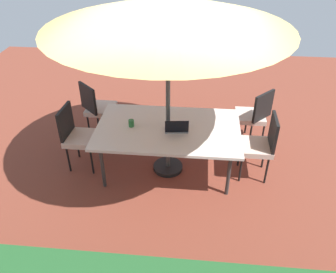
{
  "coord_description": "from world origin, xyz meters",
  "views": [
    {
      "loc": [
        -0.39,
        4.06,
        3.32
      ],
      "look_at": [
        0.0,
        0.0,
        0.59
      ],
      "focal_mm": 36.92,
      "sensor_mm": 36.0,
      "label": 1
    }
  ],
  "objects_px": {
    "dining_table": "(168,130)",
    "cup": "(131,123)",
    "laptop": "(177,128)",
    "chair_southeast": "(97,107)",
    "chair_southwest": "(254,114)",
    "patio_umbrella": "(168,12)",
    "chair_west": "(260,144)",
    "chair_east": "(77,134)"
  },
  "relations": [
    {
      "from": "chair_east",
      "to": "laptop",
      "type": "xyz_separation_m",
      "value": [
        -1.45,
        0.05,
        0.23
      ]
    },
    {
      "from": "patio_umbrella",
      "to": "chair_west",
      "type": "height_order",
      "value": "patio_umbrella"
    },
    {
      "from": "dining_table",
      "to": "chair_west",
      "type": "distance_m",
      "value": 1.3
    },
    {
      "from": "patio_umbrella",
      "to": "laptop",
      "type": "height_order",
      "value": "patio_umbrella"
    },
    {
      "from": "chair_southwest",
      "to": "cup",
      "type": "bearing_deg",
      "value": -21.52
    },
    {
      "from": "patio_umbrella",
      "to": "chair_southwest",
      "type": "relative_size",
      "value": 3.03
    },
    {
      "from": "chair_east",
      "to": "laptop",
      "type": "height_order",
      "value": "chair_east"
    },
    {
      "from": "dining_table",
      "to": "chair_west",
      "type": "height_order",
      "value": "chair_west"
    },
    {
      "from": "patio_umbrella",
      "to": "laptop",
      "type": "relative_size",
      "value": 8.6
    },
    {
      "from": "chair_southwest",
      "to": "cup",
      "type": "distance_m",
      "value": 2.01
    },
    {
      "from": "chair_west",
      "to": "laptop",
      "type": "distance_m",
      "value": 1.2
    },
    {
      "from": "patio_umbrella",
      "to": "chair_southeast",
      "type": "xyz_separation_m",
      "value": [
        1.26,
        -0.83,
        -1.75
      ]
    },
    {
      "from": "chair_southeast",
      "to": "chair_southwest",
      "type": "distance_m",
      "value": 2.56
    },
    {
      "from": "chair_southeast",
      "to": "chair_east",
      "type": "height_order",
      "value": "same"
    },
    {
      "from": "dining_table",
      "to": "chair_southwest",
      "type": "bearing_deg",
      "value": -147.7
    },
    {
      "from": "chair_southwest",
      "to": "laptop",
      "type": "bearing_deg",
      "value": -8.8
    },
    {
      "from": "dining_table",
      "to": "chair_east",
      "type": "relative_size",
      "value": 2.06
    },
    {
      "from": "chair_east",
      "to": "laptop",
      "type": "bearing_deg",
      "value": -88.44
    },
    {
      "from": "dining_table",
      "to": "chair_southeast",
      "type": "relative_size",
      "value": 2.06
    },
    {
      "from": "chair_southeast",
      "to": "chair_southwest",
      "type": "height_order",
      "value": "same"
    },
    {
      "from": "chair_west",
      "to": "dining_table",
      "type": "bearing_deg",
      "value": -88.93
    },
    {
      "from": "chair_west",
      "to": "patio_umbrella",
      "type": "bearing_deg",
      "value": -88.93
    },
    {
      "from": "laptop",
      "to": "chair_west",
      "type": "bearing_deg",
      "value": 176.61
    },
    {
      "from": "dining_table",
      "to": "cup",
      "type": "bearing_deg",
      "value": 0.63
    },
    {
      "from": "patio_umbrella",
      "to": "laptop",
      "type": "xyz_separation_m",
      "value": [
        -0.12,
        0.07,
        -1.53
      ]
    },
    {
      "from": "dining_table",
      "to": "patio_umbrella",
      "type": "distance_m",
      "value": 1.62
    },
    {
      "from": "dining_table",
      "to": "cup",
      "type": "height_order",
      "value": "cup"
    },
    {
      "from": "dining_table",
      "to": "patio_umbrella",
      "type": "xyz_separation_m",
      "value": [
        0.0,
        0.0,
        1.62
      ]
    },
    {
      "from": "chair_southeast",
      "to": "laptop",
      "type": "relative_size",
      "value": 2.83
    },
    {
      "from": "patio_umbrella",
      "to": "chair_west",
      "type": "relative_size",
      "value": 3.03
    },
    {
      "from": "laptop",
      "to": "cup",
      "type": "bearing_deg",
      "value": -12.25
    },
    {
      "from": "chair_east",
      "to": "cup",
      "type": "bearing_deg",
      "value": -85.43
    },
    {
      "from": "dining_table",
      "to": "laptop",
      "type": "bearing_deg",
      "value": 150.79
    },
    {
      "from": "chair_southeast",
      "to": "cup",
      "type": "height_order",
      "value": "chair_southeast"
    },
    {
      "from": "dining_table",
      "to": "cup",
      "type": "xyz_separation_m",
      "value": [
        0.52,
        0.01,
        0.09
      ]
    },
    {
      "from": "dining_table",
      "to": "chair_southwest",
      "type": "relative_size",
      "value": 2.06
    },
    {
      "from": "chair_southeast",
      "to": "chair_east",
      "type": "relative_size",
      "value": 1.0
    },
    {
      "from": "chair_east",
      "to": "dining_table",
      "type": "bearing_deg",
      "value": -85.61
    },
    {
      "from": "chair_southeast",
      "to": "laptop",
      "type": "bearing_deg",
      "value": -169.81
    },
    {
      "from": "patio_umbrella",
      "to": "chair_west",
      "type": "distance_m",
      "value": 2.18
    },
    {
      "from": "patio_umbrella",
      "to": "laptop",
      "type": "distance_m",
      "value": 1.53
    },
    {
      "from": "chair_east",
      "to": "patio_umbrella",
      "type": "bearing_deg",
      "value": -85.61
    }
  ]
}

